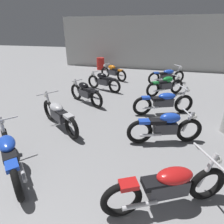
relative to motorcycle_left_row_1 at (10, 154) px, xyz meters
name	(u,v)px	position (x,y,z in m)	size (l,w,h in m)	color
back_wall	(147,44)	(1.50, 11.64, 1.35)	(12.95, 0.24, 3.60)	#B2B2AD
motorcycle_left_row_1	(10,154)	(0.00, 0.00, 0.00)	(1.72, 1.49, 0.97)	black
motorcycle_left_row_2	(59,114)	(-0.03, 1.91, 0.00)	(1.86, 1.31, 0.97)	black
motorcycle_left_row_3	(85,92)	(-0.07, 3.97, 0.01)	(1.78, 1.05, 0.88)	black
motorcycle_left_row_4	(103,81)	(0.09, 5.76, 0.01)	(1.88, 0.81, 0.88)	black
motorcycle_left_row_5	(113,72)	(-0.01, 7.90, 0.01)	(1.80, 1.01, 0.88)	black
motorcycle_right_row_1	(168,186)	(3.06, 0.01, 0.00)	(1.97, 1.15, 0.97)	black
motorcycle_right_row_2	(165,127)	(3.01, 1.96, 0.01)	(1.90, 0.78, 0.88)	black
motorcycle_right_row_3	(164,102)	(2.94, 3.78, 0.00)	(2.04, 1.04, 0.97)	black
motorcycle_right_row_4	(166,85)	(2.98, 5.86, 0.01)	(1.62, 1.30, 0.88)	black
motorcycle_right_row_5	(167,75)	(3.04, 7.85, 0.00)	(1.93, 1.21, 0.97)	black
oil_drum	(101,64)	(-1.69, 10.55, -0.03)	(0.59, 0.59, 0.85)	red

